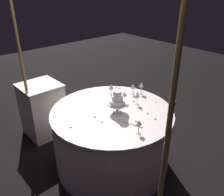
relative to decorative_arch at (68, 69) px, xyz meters
The scene contains 28 objects.
ground_plane 1.52m from the decorative_arch, 90.13° to the right, with size 12.00×12.00×0.00m, color black.
decorative_arch is the anchor object (origin of this frame).
main_table 1.17m from the decorative_arch, 90.13° to the right, with size 1.45×1.45×0.78m.
side_table 1.59m from the decorative_arch, 10.10° to the right, with size 0.55×0.55×0.82m.
tiered_cake 0.75m from the decorative_arch, 96.12° to the right, with size 0.22×0.22×0.27m.
wine_glass_0 1.04m from the decorative_arch, 67.78° to the right, with size 0.06×0.06×0.15m.
wine_glass_1 0.97m from the decorative_arch, 85.44° to the right, with size 0.07×0.07×0.14m.
wine_glass_2 1.03m from the decorative_arch, 95.23° to the right, with size 0.06×0.06×0.17m.
wine_glass_3 1.27m from the decorative_arch, 85.45° to the right, with size 0.06×0.06×0.16m.
wine_glass_4 0.86m from the decorative_arch, 138.97° to the right, with size 0.06×0.06×0.15m.
wine_glass_5 1.20m from the decorative_arch, 81.54° to the right, with size 0.06×0.06×0.15m.
cake_knife 0.89m from the decorative_arch, 125.18° to the right, with size 0.29×0.11×0.01m.
rose_petal_0 0.76m from the decorative_arch, ahead, with size 0.03×0.02×0.00m, color red.
rose_petal_1 0.71m from the decorative_arch, 86.69° to the right, with size 0.03×0.02×0.00m, color red.
rose_petal_2 0.71m from the decorative_arch, 112.86° to the right, with size 0.03×0.02×0.00m, color red.
rose_petal_3 1.11m from the decorative_arch, 46.99° to the right, with size 0.03×0.02×0.00m, color red.
rose_petal_4 1.30m from the decorative_arch, 100.64° to the right, with size 0.03×0.02×0.00m, color red.
rose_petal_5 0.64m from the decorative_arch, 44.76° to the left, with size 0.04×0.03×0.00m, color red.
rose_petal_6 1.28m from the decorative_arch, 68.98° to the right, with size 0.04×0.03×0.00m, color red.
rose_petal_7 1.30m from the decorative_arch, 66.19° to the right, with size 0.04×0.02×0.00m, color red.
rose_petal_8 1.08m from the decorative_arch, 112.14° to the right, with size 0.03×0.02×0.00m, color red.
rose_petal_9 0.96m from the decorative_arch, 87.52° to the right, with size 0.03×0.02×0.00m, color red.
rose_petal_10 0.95m from the decorative_arch, 79.59° to the right, with size 0.02×0.02×0.00m, color red.
rose_petal_11 0.90m from the decorative_arch, 77.22° to the right, with size 0.03×0.02×0.00m, color red.
rose_petal_12 1.11m from the decorative_arch, 120.92° to the right, with size 0.03×0.02×0.00m, color red.
rose_petal_13 1.11m from the decorative_arch, 90.75° to the right, with size 0.04×0.02×0.00m, color red.
rose_petal_14 0.94m from the decorative_arch, 121.49° to the right, with size 0.04×0.03×0.00m, color red.
rose_petal_15 0.88m from the decorative_arch, 78.27° to the right, with size 0.03×0.02×0.00m, color red.
Camera 1 is at (-1.81, 1.62, 2.17)m, focal length 38.05 mm.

